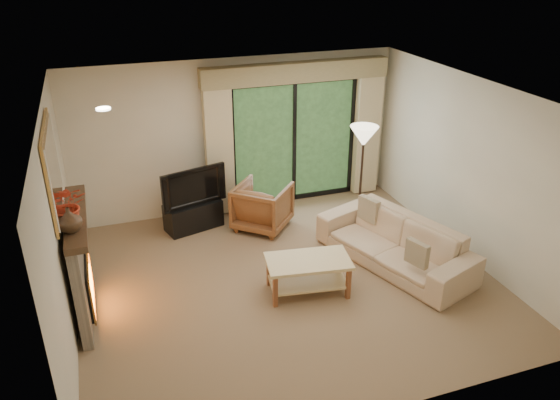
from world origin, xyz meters
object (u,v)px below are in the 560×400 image
object	(u,v)px
sofa	(395,243)
coffee_table	(308,276)
media_console	(193,215)
armchair	(262,206)

from	to	relation	value
sofa	coffee_table	distance (m)	1.46
coffee_table	media_console	bearing A→B (deg)	124.10
sofa	media_console	bearing A→B (deg)	-147.89
media_console	sofa	world-z (taller)	sofa
armchair	sofa	bearing A→B (deg)	172.49
media_console	armchair	xyz separation A→B (m)	(1.07, -0.34, 0.15)
sofa	coffee_table	xyz separation A→B (m)	(-1.43, -0.25, -0.10)
sofa	coffee_table	world-z (taller)	sofa
sofa	armchair	bearing A→B (deg)	-158.39
armchair	media_console	bearing A→B (deg)	24.21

